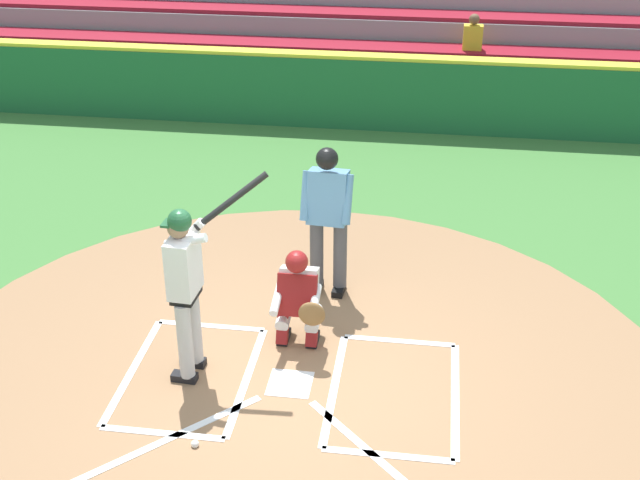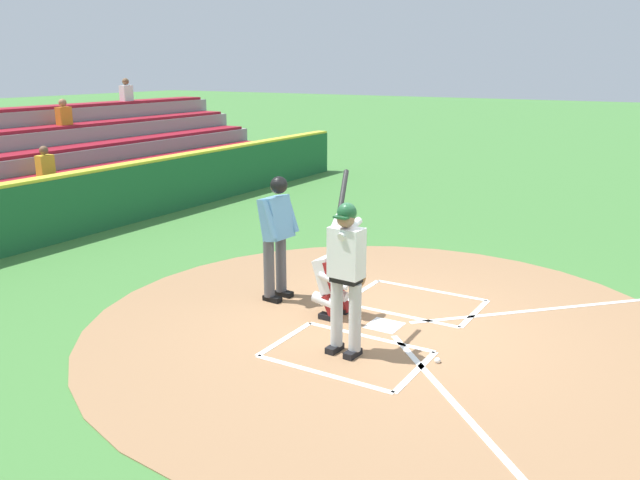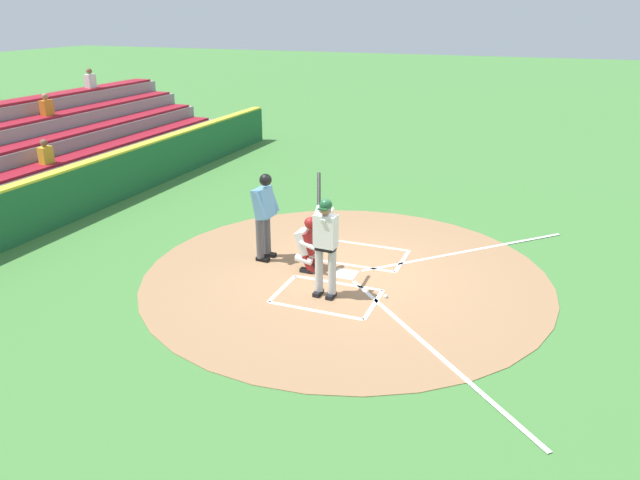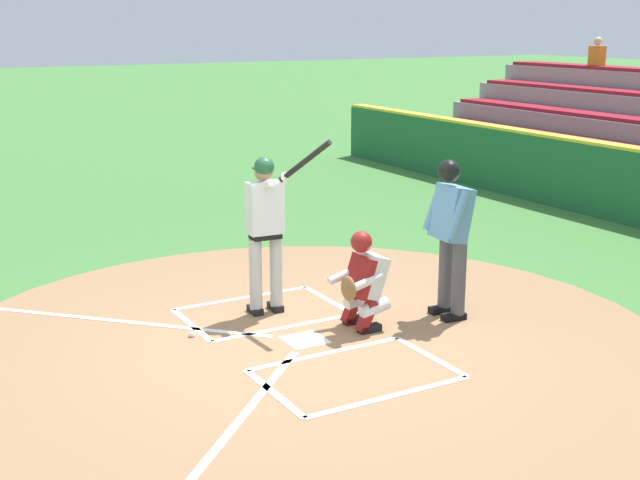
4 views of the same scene
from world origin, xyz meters
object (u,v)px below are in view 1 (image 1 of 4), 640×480
Objects in this scene: catcher at (299,296)px; baseball at (195,444)px; plate_umpire at (328,211)px; batter at (186,281)px.

catcher is 15.27× the size of baseball.
baseball is at bearing 69.23° from catcher.
plate_umpire reaches higher than catcher.
catcher is at bearing -110.77° from baseball.
catcher is (-0.98, -0.70, -0.51)m from batter.
plate_umpire is 25.20× the size of baseball.
plate_umpire reaches higher than baseball.
batter reaches higher than plate_umpire.
batter is 28.76× the size of baseball.
catcher is 1.98m from baseball.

